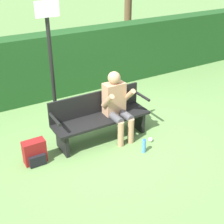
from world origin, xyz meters
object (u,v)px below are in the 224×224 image
at_px(backpack, 35,153).
at_px(park_bench, 100,116).
at_px(person_seated, 117,103).
at_px(signpost, 51,57).
at_px(water_bottle, 144,146).

bearing_deg(backpack, park_bench, 5.79).
bearing_deg(park_bench, person_seated, -20.93).
relative_size(person_seated, signpost, 0.52).
bearing_deg(person_seated, park_bench, 159.07).
xyz_separation_m(backpack, signpost, (0.74, 0.95, 1.19)).
relative_size(park_bench, person_seated, 1.44).
height_order(backpack, signpost, signpost).
relative_size(water_bottle, signpost, 0.11).
bearing_deg(water_bottle, park_bench, 117.57).
bearing_deg(water_bottle, signpost, 119.90).
height_order(park_bench, signpost, signpost).
relative_size(backpack, signpost, 0.17).
xyz_separation_m(park_bench, person_seated, (0.28, -0.11, 0.24)).
distance_m(park_bench, water_bottle, 0.94).
bearing_deg(person_seated, backpack, -179.25).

